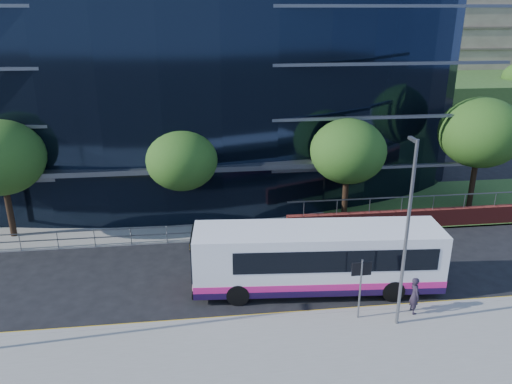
{
  "coord_description": "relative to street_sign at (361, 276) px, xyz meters",
  "views": [
    {
      "loc": [
        -2.12,
        -19.23,
        12.71
      ],
      "look_at": [
        1.26,
        8.0,
        2.54
      ],
      "focal_mm": 35.0,
      "sensor_mm": 36.0,
      "label": 1
    }
  ],
  "objects": [
    {
      "name": "tree_far_c",
      "position": [
        2.5,
        10.59,
        2.39
      ],
      "size": [
        4.62,
        4.62,
        6.51
      ],
      "color": "black",
      "rests_on": "ground"
    },
    {
      "name": "far_forecourt",
      "position": [
        -10.5,
        12.59,
        -2.1
      ],
      "size": [
        50.0,
        8.0,
        0.1
      ],
      "primitive_type": "cube",
      "color": "gray",
      "rests_on": "ground"
    },
    {
      "name": "pavement_near",
      "position": [
        -4.5,
        -3.41,
        -2.07
      ],
      "size": [
        80.0,
        8.0,
        0.15
      ],
      "primitive_type": "cube",
      "color": "gray",
      "rests_on": "ground"
    },
    {
      "name": "tree_dist_e",
      "position": [
        19.5,
        41.59,
        2.39
      ],
      "size": [
        4.62,
        4.62,
        6.51
      ],
      "color": "black",
      "rests_on": "ground"
    },
    {
      "name": "ground",
      "position": [
        -4.5,
        1.59,
        -2.15
      ],
      "size": [
        200.0,
        200.0,
        0.0
      ],
      "primitive_type": "plane",
      "color": "black",
      "rests_on": "ground"
    },
    {
      "name": "guard_railings",
      "position": [
        -12.5,
        8.59,
        -1.33
      ],
      "size": [
        24.0,
        0.05,
        1.1
      ],
      "color": "slate",
      "rests_on": "ground"
    },
    {
      "name": "glass_office",
      "position": [
        -8.5,
        22.44,
        5.85
      ],
      "size": [
        44.0,
        23.1,
        16.0
      ],
      "color": "black",
      "rests_on": "ground"
    },
    {
      "name": "tree_far_d",
      "position": [
        11.5,
        11.59,
        3.04
      ],
      "size": [
        5.28,
        5.28,
        7.44
      ],
      "color": "black",
      "rests_on": "ground"
    },
    {
      "name": "street_sign",
      "position": [
        0.0,
        0.0,
        0.0
      ],
      "size": [
        0.85,
        0.09,
        2.8
      ],
      "color": "slate",
      "rests_on": "pavement_near"
    },
    {
      "name": "kerb",
      "position": [
        -4.5,
        0.59,
        -2.07
      ],
      "size": [
        80.0,
        0.25,
        0.16
      ],
      "primitive_type": "cube",
      "color": "gray",
      "rests_on": "ground"
    },
    {
      "name": "apartment_block",
      "position": [
        27.5,
        58.8,
        8.96
      ],
      "size": [
        60.0,
        42.0,
        30.0
      ],
      "color": "#2D511E",
      "rests_on": "ground"
    },
    {
      "name": "yellow_line_outer",
      "position": [
        -4.5,
        0.79,
        -2.14
      ],
      "size": [
        80.0,
        0.08,
        0.01
      ],
      "primitive_type": "cube",
      "color": "gold",
      "rests_on": "ground"
    },
    {
      "name": "tree_far_b",
      "position": [
        -7.5,
        11.09,
        2.06
      ],
      "size": [
        4.29,
        4.29,
        6.05
      ],
      "color": "black",
      "rests_on": "ground"
    },
    {
      "name": "yellow_line_inner",
      "position": [
        -4.5,
        0.94,
        -2.14
      ],
      "size": [
        80.0,
        0.08,
        0.01
      ],
      "primitive_type": "cube",
      "color": "gold",
      "rests_on": "ground"
    },
    {
      "name": "streetlight_east",
      "position": [
        1.5,
        -0.59,
        2.29
      ],
      "size": [
        0.15,
        0.77,
        8.0
      ],
      "color": "slate",
      "rests_on": "pavement_near"
    },
    {
      "name": "city_bus",
      "position": [
        -1.08,
        2.73,
        -0.48
      ],
      "size": [
        11.77,
        3.54,
        3.14
      ],
      "rotation": [
        0.0,
        0.0,
        -0.08
      ],
      "color": "white",
      "rests_on": "ground"
    },
    {
      "name": "pedestrian",
      "position": [
        2.51,
        0.07,
        -1.15
      ],
      "size": [
        0.42,
        0.63,
        1.7
      ],
      "primitive_type": "imported",
      "rotation": [
        0.0,
        0.0,
        1.58
      ],
      "color": "#241D2C",
      "rests_on": "pavement_near"
    },
    {
      "name": "tree_far_a",
      "position": [
        -17.5,
        10.59,
        2.71
      ],
      "size": [
        4.95,
        4.95,
        6.98
      ],
      "color": "black",
      "rests_on": "ground"
    }
  ]
}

